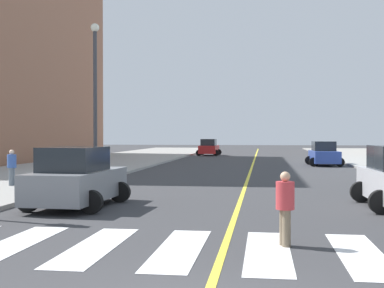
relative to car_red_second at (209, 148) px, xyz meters
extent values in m
cube|color=gray|center=(-6.95, -31.74, -0.79)|extent=(10.00, 120.00, 0.15)
cube|color=silver|center=(0.75, -47.74, -0.86)|extent=(0.90, 4.00, 0.01)
cube|color=silver|center=(2.55, -47.74, -0.86)|extent=(0.90, 4.00, 0.01)
cube|color=silver|center=(4.35, -47.74, -0.86)|extent=(0.90, 4.00, 0.01)
cube|color=silver|center=(6.15, -47.74, -0.86)|extent=(0.90, 4.00, 0.01)
cube|color=silver|center=(7.95, -47.74, -0.86)|extent=(0.90, 4.00, 0.01)
cube|color=yellow|center=(5.25, -11.74, -0.86)|extent=(0.16, 80.00, 0.01)
cylinder|color=black|center=(9.50, -42.35, -0.50)|extent=(0.73, 0.25, 0.72)
cylinder|color=black|center=(9.43, -39.58, -0.50)|extent=(0.73, 0.25, 0.72)
cube|color=red|center=(0.00, 0.06, -0.19)|extent=(1.98, 4.19, 0.89)
cube|color=#1E2328|center=(0.00, -0.18, 0.61)|extent=(1.63, 2.11, 0.75)
cylinder|color=black|center=(0.99, 1.32, -0.53)|extent=(0.68, 0.23, 0.67)
cylinder|color=black|center=(-0.92, 1.37, -0.53)|extent=(0.68, 0.23, 0.67)
cylinder|color=black|center=(0.92, -1.25, -0.53)|extent=(0.68, 0.23, 0.67)
cylinder|color=black|center=(-0.99, -1.20, -0.53)|extent=(0.68, 0.23, 0.67)
cube|color=slate|center=(0.05, -42.03, -0.15)|extent=(2.18, 4.47, 0.94)
cube|color=#1E2328|center=(0.04, -42.29, 0.70)|extent=(1.77, 2.26, 0.79)
cylinder|color=black|center=(1.12, -40.72, -0.51)|extent=(0.72, 0.26, 0.71)
cylinder|color=black|center=(-0.90, -40.63, -0.51)|extent=(0.72, 0.26, 0.71)
cylinder|color=black|center=(1.00, -43.43, -0.51)|extent=(0.72, 0.26, 0.71)
cylinder|color=black|center=(-1.03, -43.34, -0.51)|extent=(0.72, 0.26, 0.71)
cube|color=#2D479E|center=(10.63, -17.93, -0.19)|extent=(2.01, 4.18, 0.88)
cube|color=#1E2328|center=(10.62, -17.69, 0.60)|extent=(1.64, 2.11, 0.74)
cylinder|color=black|center=(9.73, -19.24, -0.53)|extent=(0.67, 0.24, 0.67)
cylinder|color=black|center=(11.63, -19.17, -0.53)|extent=(0.67, 0.24, 0.67)
cylinder|color=black|center=(9.64, -16.69, -0.53)|extent=(0.67, 0.24, 0.67)
cylinder|color=black|center=(11.54, -16.62, -0.53)|extent=(0.67, 0.24, 0.67)
cylinder|color=brown|center=(6.49, -47.11, -0.47)|extent=(0.18, 0.18, 0.78)
cylinder|color=brown|center=(6.54, -47.26, -0.47)|extent=(0.18, 0.18, 0.78)
cylinder|color=#B23338|center=(6.51, -47.19, 0.21)|extent=(0.39, 0.39, 0.59)
sphere|color=tan|center=(6.51, -47.19, 0.61)|extent=(0.21, 0.21, 0.21)
cylinder|color=slate|center=(-4.75, -37.12, -0.33)|extent=(0.18, 0.18, 0.77)
cylinder|color=slate|center=(-4.73, -36.96, -0.33)|extent=(0.18, 0.18, 0.77)
cylinder|color=#335199|center=(-4.74, -37.04, 0.34)|extent=(0.38, 0.38, 0.58)
sphere|color=beige|center=(-4.74, -37.04, 0.73)|extent=(0.21, 0.21, 0.21)
cylinder|color=#38383D|center=(-2.63, -32.09, 3.09)|extent=(0.20, 0.20, 7.61)
sphere|color=silver|center=(-2.63, -32.09, 7.05)|extent=(0.44, 0.44, 0.44)
camera|label=1|loc=(6.05, -58.28, 1.49)|focal=48.70mm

